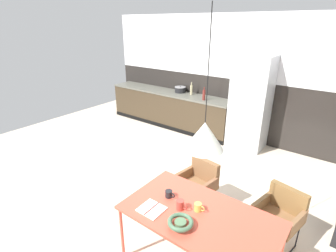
{
  "coord_description": "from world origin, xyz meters",
  "views": [
    {
      "loc": [
        2.39,
        -2.73,
        2.58
      ],
      "look_at": [
        -0.12,
        0.56,
        0.91
      ],
      "focal_mm": 27.39,
      "sensor_mm": 36.0,
      "label": 1
    }
  ],
  "objects_px": {
    "dining_table": "(200,218)",
    "mug_tall_blue": "(180,205)",
    "bottle_oil_tall": "(191,90)",
    "armchair_facing_counter": "(281,211)",
    "pendant_lamp_over_table_near": "(204,136)",
    "mug_white_ceramic": "(198,207)",
    "refrigerator_column": "(250,103)",
    "fruit_bowl": "(180,222)",
    "bottle_vinegar_dark": "(204,95)",
    "mug_dark_espresso": "(169,194)",
    "armchair_head_of_table": "(199,179)",
    "cooking_pot": "(180,90)",
    "open_book": "(152,209)"
  },
  "relations": [
    {
      "from": "armchair_head_of_table",
      "to": "fruit_bowl",
      "type": "relative_size",
      "value": 3.01
    },
    {
      "from": "mug_dark_espresso",
      "to": "cooking_pot",
      "type": "distance_m",
      "value": 4.06
    },
    {
      "from": "mug_tall_blue",
      "to": "bottle_vinegar_dark",
      "type": "distance_m",
      "value": 3.61
    },
    {
      "from": "bottle_oil_tall",
      "to": "dining_table",
      "type": "bearing_deg",
      "value": -56.23
    },
    {
      "from": "armchair_facing_counter",
      "to": "mug_dark_espresso",
      "type": "relative_size",
      "value": 6.16
    },
    {
      "from": "armchair_facing_counter",
      "to": "cooking_pot",
      "type": "height_order",
      "value": "cooking_pot"
    },
    {
      "from": "refrigerator_column",
      "to": "armchair_facing_counter",
      "type": "relative_size",
      "value": 2.65
    },
    {
      "from": "fruit_bowl",
      "to": "bottle_vinegar_dark",
      "type": "relative_size",
      "value": 0.83
    },
    {
      "from": "mug_white_ceramic",
      "to": "dining_table",
      "type": "bearing_deg",
      "value": -40.91
    },
    {
      "from": "armchair_head_of_table",
      "to": "fruit_bowl",
      "type": "xyz_separation_m",
      "value": [
        0.45,
        -1.13,
        0.29
      ]
    },
    {
      "from": "refrigerator_column",
      "to": "pendant_lamp_over_table_near",
      "type": "distance_m",
      "value": 3.45
    },
    {
      "from": "armchair_head_of_table",
      "to": "bottle_vinegar_dark",
      "type": "height_order",
      "value": "bottle_vinegar_dark"
    },
    {
      "from": "armchair_facing_counter",
      "to": "bottle_oil_tall",
      "type": "xyz_separation_m",
      "value": [
        -2.9,
        2.52,
        0.54
      ]
    },
    {
      "from": "mug_white_ceramic",
      "to": "armchair_head_of_table",
      "type": "bearing_deg",
      "value": 119.36
    },
    {
      "from": "dining_table",
      "to": "mug_tall_blue",
      "type": "relative_size",
      "value": 12.09
    },
    {
      "from": "mug_dark_espresso",
      "to": "bottle_vinegar_dark",
      "type": "relative_size",
      "value": 0.4
    },
    {
      "from": "fruit_bowl",
      "to": "mug_white_ceramic",
      "type": "relative_size",
      "value": 2.12
    },
    {
      "from": "armchair_head_of_table",
      "to": "open_book",
      "type": "xyz_separation_m",
      "value": [
        0.07,
        -1.11,
        0.25
      ]
    },
    {
      "from": "fruit_bowl",
      "to": "mug_dark_espresso",
      "type": "height_order",
      "value": "mug_dark_espresso"
    },
    {
      "from": "mug_dark_espresso",
      "to": "refrigerator_column",
      "type": "bearing_deg",
      "value": 95.62
    },
    {
      "from": "dining_table",
      "to": "pendant_lamp_over_table_near",
      "type": "distance_m",
      "value": 0.93
    },
    {
      "from": "cooking_pot",
      "to": "armchair_facing_counter",
      "type": "bearing_deg",
      "value": -38.02
    },
    {
      "from": "refrigerator_column",
      "to": "cooking_pot",
      "type": "bearing_deg",
      "value": 176.29
    },
    {
      "from": "dining_table",
      "to": "open_book",
      "type": "bearing_deg",
      "value": -150.84
    },
    {
      "from": "dining_table",
      "to": "open_book",
      "type": "distance_m",
      "value": 0.51
    },
    {
      "from": "armchair_head_of_table",
      "to": "pendant_lamp_over_table_near",
      "type": "height_order",
      "value": "pendant_lamp_over_table_near"
    },
    {
      "from": "bottle_vinegar_dark",
      "to": "refrigerator_column",
      "type": "bearing_deg",
      "value": 7.33
    },
    {
      "from": "dining_table",
      "to": "mug_tall_blue",
      "type": "distance_m",
      "value": 0.23
    },
    {
      "from": "dining_table",
      "to": "mug_white_ceramic",
      "type": "height_order",
      "value": "mug_white_ceramic"
    },
    {
      "from": "refrigerator_column",
      "to": "dining_table",
      "type": "distance_m",
      "value": 3.41
    },
    {
      "from": "dining_table",
      "to": "open_book",
      "type": "relative_size",
      "value": 6.31
    },
    {
      "from": "armchair_head_of_table",
      "to": "mug_tall_blue",
      "type": "distance_m",
      "value": 1.02
    },
    {
      "from": "cooking_pot",
      "to": "mug_dark_espresso",
      "type": "bearing_deg",
      "value": -56.99
    },
    {
      "from": "mug_white_ceramic",
      "to": "mug_tall_blue",
      "type": "xyz_separation_m",
      "value": [
        -0.16,
        -0.09,
        0.01
      ]
    },
    {
      "from": "armchair_facing_counter",
      "to": "bottle_oil_tall",
      "type": "distance_m",
      "value": 3.88
    },
    {
      "from": "armchair_facing_counter",
      "to": "fruit_bowl",
      "type": "distance_m",
      "value": 1.38
    },
    {
      "from": "refrigerator_column",
      "to": "mug_tall_blue",
      "type": "bearing_deg",
      "value": -80.89
    },
    {
      "from": "refrigerator_column",
      "to": "armchair_facing_counter",
      "type": "height_order",
      "value": "refrigerator_column"
    },
    {
      "from": "armchair_facing_counter",
      "to": "mug_tall_blue",
      "type": "relative_size",
      "value": 5.71
    },
    {
      "from": "refrigerator_column",
      "to": "mug_dark_espresso",
      "type": "distance_m",
      "value": 3.3
    },
    {
      "from": "mug_white_ceramic",
      "to": "bottle_oil_tall",
      "type": "distance_m",
      "value": 4.07
    },
    {
      "from": "armchair_head_of_table",
      "to": "bottle_vinegar_dark",
      "type": "bearing_deg",
      "value": -51.68
    },
    {
      "from": "mug_white_ceramic",
      "to": "bottle_vinegar_dark",
      "type": "height_order",
      "value": "bottle_vinegar_dark"
    },
    {
      "from": "armchair_facing_counter",
      "to": "mug_dark_espresso",
      "type": "height_order",
      "value": "mug_dark_espresso"
    },
    {
      "from": "mug_dark_espresso",
      "to": "mug_tall_blue",
      "type": "xyz_separation_m",
      "value": [
        0.22,
        -0.09,
        0.01
      ]
    },
    {
      "from": "armchair_facing_counter",
      "to": "pendant_lamp_over_table_near",
      "type": "distance_m",
      "value": 1.57
    },
    {
      "from": "mug_dark_espresso",
      "to": "bottle_vinegar_dark",
      "type": "distance_m",
      "value": 3.44
    },
    {
      "from": "fruit_bowl",
      "to": "mug_tall_blue",
      "type": "bearing_deg",
      "value": 124.64
    },
    {
      "from": "open_book",
      "to": "mug_tall_blue",
      "type": "height_order",
      "value": "mug_tall_blue"
    },
    {
      "from": "mug_tall_blue",
      "to": "armchair_facing_counter",
      "type": "bearing_deg",
      "value": 49.68
    }
  ]
}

